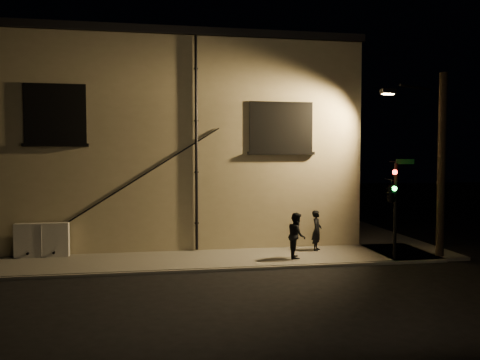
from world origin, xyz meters
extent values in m
plane|color=black|center=(0.00, 0.00, 0.00)|extent=(90.00, 90.00, 0.00)
cube|color=#5A5851|center=(-3.00, 1.50, 0.06)|extent=(20.00, 3.00, 0.12)
cube|color=#5A5851|center=(6.50, 8.00, 0.06)|extent=(3.00, 16.00, 0.12)
cube|color=tan|center=(-3.00, 9.00, 4.25)|extent=(16.00, 12.00, 8.50)
cube|color=black|center=(-3.00, 9.00, 8.65)|extent=(16.20, 12.20, 0.30)
cube|color=black|center=(-7.00, 2.98, 5.40)|extent=(2.20, 0.10, 2.20)
cube|color=black|center=(-7.00, 3.00, 5.40)|extent=(1.98, 0.05, 1.98)
cube|color=black|center=(1.60, 2.98, 5.00)|extent=(2.60, 0.10, 2.00)
cube|color=black|center=(1.60, 3.00, 5.00)|extent=(2.38, 0.05, 1.78)
cylinder|color=black|center=(-1.80, 2.92, 4.31)|extent=(0.11, 0.11, 8.30)
cylinder|color=black|center=(-4.00, 2.95, 3.00)|extent=(5.96, 0.04, 3.75)
cylinder|color=black|center=(-3.88, 2.95, 3.06)|extent=(5.96, 0.04, 3.75)
cube|color=#B8B6AF|center=(-7.50, 2.70, 0.75)|extent=(1.90, 0.32, 1.25)
imported|color=black|center=(2.86, 2.17, 0.91)|extent=(0.61, 0.69, 1.57)
imported|color=black|center=(1.69, 0.98, 0.95)|extent=(0.79, 0.92, 1.66)
cylinder|color=black|center=(5.16, 0.30, 1.85)|extent=(0.12, 0.12, 3.46)
imported|color=black|center=(4.94, 0.18, 2.58)|extent=(0.89, 2.13, 0.84)
sphere|color=#FF140C|center=(4.96, 0.00, 3.26)|extent=(0.17, 0.17, 0.17)
sphere|color=#14FF3F|center=(4.96, 0.00, 2.69)|extent=(0.17, 0.17, 0.17)
cube|color=#0C4C1E|center=(5.51, 0.30, 3.63)|extent=(0.70, 0.03, 0.18)
cylinder|color=black|center=(7.06, 0.47, 3.44)|extent=(0.29, 0.29, 6.88)
cylinder|color=black|center=(6.26, 1.02, 6.41)|extent=(1.75, 0.96, 0.10)
cube|color=black|center=(5.46, 1.57, 6.31)|extent=(0.55, 0.28, 0.18)
cube|color=#FFC672|center=(5.46, 1.57, 6.21)|extent=(0.42, 0.20, 0.04)
camera|label=1|loc=(-3.15, -15.30, 3.86)|focal=35.00mm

